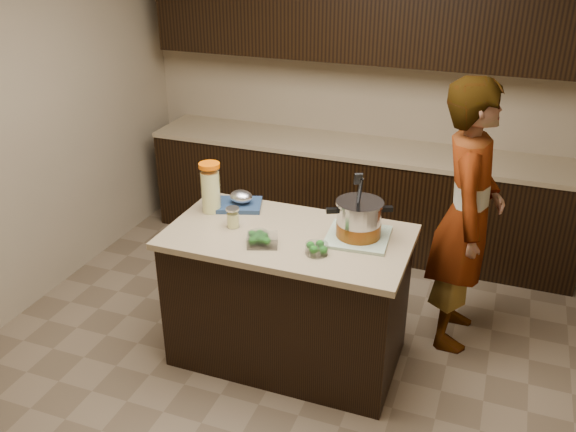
{
  "coord_description": "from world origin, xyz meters",
  "views": [
    {
      "loc": [
        1.13,
        -3.03,
        2.59
      ],
      "look_at": [
        0.0,
        0.0,
        1.02
      ],
      "focal_mm": 38.0,
      "sensor_mm": 36.0,
      "label": 1
    }
  ],
  "objects_px": {
    "island": "(288,297)",
    "lemonade_pitcher": "(211,190)",
    "person": "(467,217)",
    "stock_pot": "(359,221)"
  },
  "relations": [
    {
      "from": "person",
      "to": "lemonade_pitcher",
      "type": "bearing_deg",
      "value": 105.51
    },
    {
      "from": "island",
      "to": "stock_pot",
      "type": "bearing_deg",
      "value": 13.12
    },
    {
      "from": "island",
      "to": "lemonade_pitcher",
      "type": "distance_m",
      "value": 0.84
    },
    {
      "from": "person",
      "to": "island",
      "type": "bearing_deg",
      "value": 120.22
    },
    {
      "from": "lemonade_pitcher",
      "to": "person",
      "type": "bearing_deg",
      "value": 17.49
    },
    {
      "from": "lemonade_pitcher",
      "to": "person",
      "type": "xyz_separation_m",
      "value": [
        1.55,
        0.49,
        -0.15
      ]
    },
    {
      "from": "island",
      "to": "person",
      "type": "relative_size",
      "value": 0.81
    },
    {
      "from": "lemonade_pitcher",
      "to": "person",
      "type": "height_order",
      "value": "person"
    },
    {
      "from": "island",
      "to": "person",
      "type": "xyz_separation_m",
      "value": [
        0.98,
        0.62,
        0.45
      ]
    },
    {
      "from": "island",
      "to": "lemonade_pitcher",
      "type": "xyz_separation_m",
      "value": [
        -0.57,
        0.13,
        0.6
      ]
    }
  ]
}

